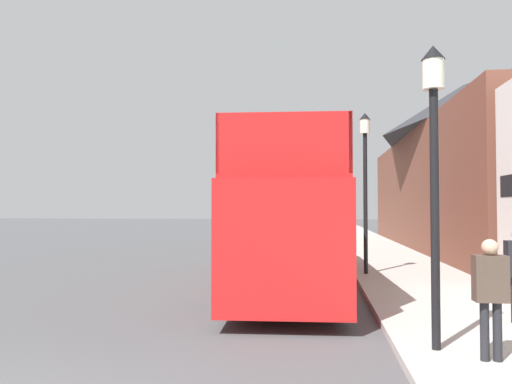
{
  "coord_description": "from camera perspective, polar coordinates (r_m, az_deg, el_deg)",
  "views": [
    {
      "loc": [
        3.88,
        -4.12,
        2.25
      ],
      "look_at": [
        2.22,
        9.42,
        2.68
      ],
      "focal_mm": 35.0,
      "sensor_mm": 36.0,
      "label": 1
    }
  ],
  "objects": [
    {
      "name": "parked_car_ahead_of_bus",
      "position": [
        23.98,
        7.04,
        -5.55
      ],
      "size": [
        2.02,
        4.57,
        1.45
      ],
      "rotation": [
        0.0,
        0.0,
        0.04
      ],
      "color": "silver",
      "rests_on": "ground_plane"
    },
    {
      "name": "sidewalk",
      "position": [
        22.43,
        14.69,
        -7.32
      ],
      "size": [
        3.6,
        108.0,
        0.14
      ],
      "color": "#ADAAA3",
      "rests_on": "ground_plane"
    },
    {
      "name": "lamp_post_nearest",
      "position": [
        8.02,
        19.67,
        5.84
      ],
      "size": [
        0.35,
        0.35,
        4.57
      ],
      "color": "black",
      "rests_on": "sidewalk"
    },
    {
      "name": "lamp_post_second",
      "position": [
        16.45,
        12.37,
        3.18
      ],
      "size": [
        0.35,
        0.35,
        5.17
      ],
      "color": "black",
      "rests_on": "sidewalk"
    },
    {
      "name": "pedestrian_second",
      "position": [
        7.73,
        25.21,
        -9.83
      ],
      "size": [
        0.44,
        0.24,
        1.68
      ],
      "color": "#232328",
      "rests_on": "sidewalk"
    },
    {
      "name": "brick_terrace_rear",
      "position": [
        28.68,
        22.72,
        2.64
      ],
      "size": [
        6.0,
        25.61,
        8.8
      ],
      "color": "brown",
      "rests_on": "ground_plane"
    },
    {
      "name": "tour_bus",
      "position": [
        14.55,
        3.65,
        -3.56
      ],
      "size": [
        3.03,
        11.45,
        4.03
      ],
      "rotation": [
        0.0,
        0.0,
        0.04
      ],
      "color": "red",
      "rests_on": "ground_plane"
    },
    {
      "name": "ground_plane",
      "position": [
        25.52,
        -1.79,
        -6.85
      ],
      "size": [
        144.0,
        144.0,
        0.0
      ],
      "primitive_type": "plane",
      "color": "#4C4C4F"
    }
  ]
}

